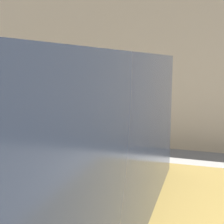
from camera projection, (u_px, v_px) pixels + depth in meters
name	position (u px, v px, depth m)	size (l,w,h in m)	color
sidewalk	(147.00, 193.00, 3.98)	(24.00, 2.80, 0.12)	#9E9B96
building_facade	(177.00, 11.00, 5.90)	(24.00, 0.30, 5.31)	tan
parking_meter	(112.00, 109.00, 2.99)	(0.19, 0.15, 1.58)	slate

